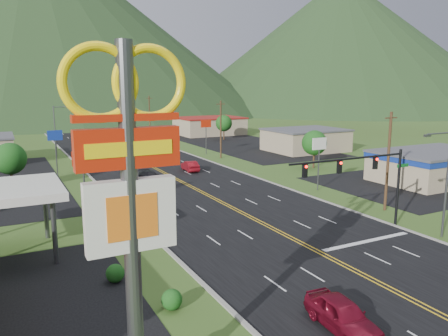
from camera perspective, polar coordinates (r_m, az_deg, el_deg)
name	(u,v)px	position (r m, az deg, el deg)	size (l,w,h in m)	color
pylon_sign	(129,179)	(15.50, -12.27, -1.47)	(4.32, 0.60, 14.00)	#59595E
traffic_signal	(366,172)	(38.87, 18.06, -0.48)	(13.10, 0.43, 7.00)	black
streetlight_east	(445,177)	(39.93, 26.89, -1.04)	(3.28, 0.25, 9.00)	#59595E
streetlight_west	(57,128)	(83.49, -21.01, 4.95)	(3.28, 0.25, 9.00)	#59595E
building_east_near	(434,164)	(64.12, 25.77, 0.43)	(15.40, 10.40, 4.10)	tan
building_east_mid	(305,140)	(86.49, 10.59, 3.64)	(14.40, 11.40, 4.30)	tan
building_east_far	(210,126)	(114.16, -1.90, 5.53)	(16.40, 12.40, 4.50)	tan
pole_sign_west_a	(83,165)	(43.85, -17.93, 0.38)	(2.00, 0.18, 6.40)	#59595E
pole_sign_west_b	(55,140)	(65.45, -21.18, 3.43)	(2.00, 0.18, 6.40)	#59595E
pole_sign_east_a	(319,149)	(53.44, 12.33, 2.43)	(2.00, 0.18, 6.40)	#59595E
pole_sign_east_b	(206,127)	(80.51, -2.36, 5.37)	(2.00, 0.18, 6.40)	#59595E
tree_west_a	(10,159)	(58.30, -26.18, 1.09)	(3.84, 3.84, 5.82)	#382314
tree_east_a	(314,143)	(68.45, 11.72, 3.24)	(3.84, 3.84, 5.82)	#382314
tree_east_b	(224,123)	(102.42, -0.02, 5.86)	(3.84, 3.84, 5.82)	#382314
utility_pole_a	(388,161)	(46.65, 20.64, 0.90)	(1.60, 0.28, 10.00)	#382314
utility_pole_b	(221,129)	(76.25, -0.43, 5.14)	(1.60, 0.28, 10.00)	#382314
utility_pole_c	(150,115)	(113.25, -9.70, 6.80)	(1.60, 0.28, 10.00)	#382314
utility_pole_d	(112,108)	(151.79, -14.37, 7.57)	(1.60, 0.28, 10.00)	#382314
mountain_n	(38,22)	(235.51, -23.13, 17.18)	(220.00, 220.00, 85.00)	black
mountain_ne	(340,44)	(254.24, 14.90, 15.42)	(180.00, 180.00, 70.00)	black
car_red_near	(342,315)	(24.56, 15.20, -18.08)	(1.96, 4.87, 1.66)	maroon
car_dark_mid	(150,177)	(58.66, -9.64, -1.11)	(1.83, 4.51, 1.31)	black
car_red_far	(190,166)	(64.97, -4.45, 0.24)	(1.61, 4.61, 1.52)	maroon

